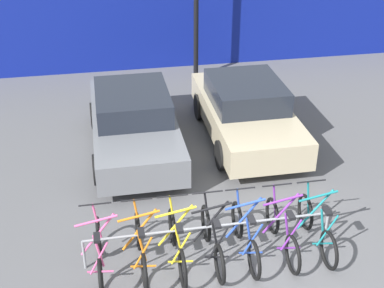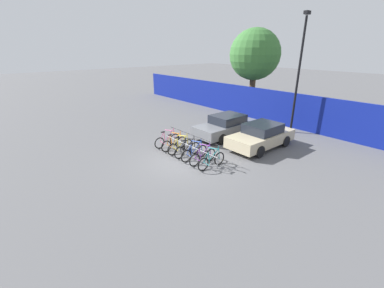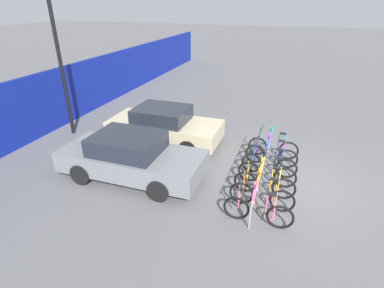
{
  "view_description": "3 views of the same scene",
  "coord_description": "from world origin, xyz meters",
  "px_view_note": "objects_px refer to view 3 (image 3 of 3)",
  "views": [
    {
      "loc": [
        -2.01,
        -6.19,
        6.07
      ],
      "look_at": [
        -0.43,
        2.32,
        1.22
      ],
      "focal_mm": 50.0,
      "sensor_mm": 36.0,
      "label": 1
    },
    {
      "loc": [
        9.3,
        -7.25,
        5.39
      ],
      "look_at": [
        -0.35,
        0.78,
        0.64
      ],
      "focal_mm": 24.0,
      "sensor_mm": 36.0,
      "label": 2
    },
    {
      "loc": [
        -8.26,
        0.12,
        4.98
      ],
      "look_at": [
        -0.88,
        2.7,
        1.19
      ],
      "focal_mm": 28.0,
      "sensor_mm": 36.0,
      "label": 3
    }
  ],
  "objects_px": {
    "bicycle_blue": "(269,164)",
    "car_grey": "(131,157)",
    "bike_rack": "(262,169)",
    "bicycle_pink": "(258,211)",
    "bicycle_teal": "(273,147)",
    "bicycle_black": "(267,173)",
    "car_beige": "(164,126)",
    "lamp_post": "(54,28)",
    "bicycle_yellow": "(264,184)",
    "bicycle_purple": "(271,155)",
    "bicycle_orange": "(261,196)"
  },
  "relations": [
    {
      "from": "bicycle_pink",
      "to": "lamp_post",
      "type": "xyz_separation_m",
      "value": [
        3.1,
        7.97,
        3.67
      ]
    },
    {
      "from": "bike_rack",
      "to": "car_beige",
      "type": "relative_size",
      "value": 1.0
    },
    {
      "from": "bicycle_orange",
      "to": "lamp_post",
      "type": "height_order",
      "value": "lamp_post"
    },
    {
      "from": "bicycle_teal",
      "to": "bicycle_black",
      "type": "bearing_deg",
      "value": -176.09
    },
    {
      "from": "bicycle_black",
      "to": "lamp_post",
      "type": "xyz_separation_m",
      "value": [
        1.25,
        7.97,
        3.67
      ]
    },
    {
      "from": "bicycle_teal",
      "to": "lamp_post",
      "type": "bearing_deg",
      "value": 97.96
    },
    {
      "from": "bike_rack",
      "to": "car_beige",
      "type": "height_order",
      "value": "car_beige"
    },
    {
      "from": "bicycle_orange",
      "to": "bicycle_purple",
      "type": "distance_m",
      "value": 2.38
    },
    {
      "from": "bicycle_teal",
      "to": "lamp_post",
      "type": "xyz_separation_m",
      "value": [
        -0.57,
        7.97,
        3.67
      ]
    },
    {
      "from": "bicycle_blue",
      "to": "lamp_post",
      "type": "relative_size",
      "value": 0.23
    },
    {
      "from": "bicycle_teal",
      "to": "bike_rack",
      "type": "bearing_deg",
      "value": 179.27
    },
    {
      "from": "bicycle_blue",
      "to": "car_beige",
      "type": "distance_m",
      "value": 4.19
    },
    {
      "from": "bicycle_orange",
      "to": "car_grey",
      "type": "relative_size",
      "value": 0.39
    },
    {
      "from": "bicycle_purple",
      "to": "bicycle_teal",
      "type": "height_order",
      "value": "same"
    },
    {
      "from": "bicycle_orange",
      "to": "car_beige",
      "type": "bearing_deg",
      "value": 56.49
    },
    {
      "from": "bicycle_purple",
      "to": "car_grey",
      "type": "bearing_deg",
      "value": 121.77
    },
    {
      "from": "bicycle_purple",
      "to": "bicycle_black",
      "type": "bearing_deg",
      "value": -176.61
    },
    {
      "from": "bicycle_pink",
      "to": "bicycle_purple",
      "type": "bearing_deg",
      "value": 3.98
    },
    {
      "from": "bicycle_yellow",
      "to": "bicycle_purple",
      "type": "xyz_separation_m",
      "value": [
        1.79,
        0.0,
        0.0
      ]
    },
    {
      "from": "car_beige",
      "to": "lamp_post",
      "type": "distance_m",
      "value": 5.2
    },
    {
      "from": "bicycle_purple",
      "to": "car_beige",
      "type": "relative_size",
      "value": 0.41
    },
    {
      "from": "bicycle_pink",
      "to": "bicycle_black",
      "type": "bearing_deg",
      "value": 3.98
    },
    {
      "from": "bicycle_pink",
      "to": "car_beige",
      "type": "xyz_separation_m",
      "value": [
        3.52,
        4.02,
        0.31
      ]
    },
    {
      "from": "bicycle_black",
      "to": "bicycle_teal",
      "type": "height_order",
      "value": "same"
    },
    {
      "from": "bicycle_blue",
      "to": "bike_rack",
      "type": "bearing_deg",
      "value": 166.38
    },
    {
      "from": "bicycle_yellow",
      "to": "lamp_post",
      "type": "distance_m",
      "value": 8.97
    },
    {
      "from": "car_grey",
      "to": "car_beige",
      "type": "xyz_separation_m",
      "value": [
        2.61,
        0.07,
        -0.0
      ]
    },
    {
      "from": "bike_rack",
      "to": "bicycle_blue",
      "type": "height_order",
      "value": "bicycle_blue"
    },
    {
      "from": "bicycle_black",
      "to": "car_grey",
      "type": "height_order",
      "value": "car_grey"
    },
    {
      "from": "bicycle_black",
      "to": "lamp_post",
      "type": "height_order",
      "value": "lamp_post"
    },
    {
      "from": "car_beige",
      "to": "bicycle_purple",
      "type": "bearing_deg",
      "value": -96.7
    },
    {
      "from": "bicycle_blue",
      "to": "car_grey",
      "type": "relative_size",
      "value": 0.39
    },
    {
      "from": "bicycle_yellow",
      "to": "bicycle_black",
      "type": "bearing_deg",
      "value": -3.29
    },
    {
      "from": "bicycle_yellow",
      "to": "bicycle_teal",
      "type": "relative_size",
      "value": 1.0
    },
    {
      "from": "bicycle_black",
      "to": "car_grey",
      "type": "relative_size",
      "value": 0.39
    },
    {
      "from": "bicycle_pink",
      "to": "bicycle_orange",
      "type": "bearing_deg",
      "value": 3.98
    },
    {
      "from": "bicycle_blue",
      "to": "car_beige",
      "type": "relative_size",
      "value": 0.41
    },
    {
      "from": "bicycle_blue",
      "to": "car_grey",
      "type": "height_order",
      "value": "car_grey"
    },
    {
      "from": "bike_rack",
      "to": "car_grey",
      "type": "distance_m",
      "value": 3.92
    },
    {
      "from": "bike_rack",
      "to": "bicycle_yellow",
      "type": "distance_m",
      "value": 0.61
    },
    {
      "from": "bicycle_pink",
      "to": "bicycle_blue",
      "type": "bearing_deg",
      "value": 3.98
    },
    {
      "from": "car_beige",
      "to": "bicycle_yellow",
      "type": "bearing_deg",
      "value": -119.4
    },
    {
      "from": "bike_rack",
      "to": "bicycle_purple",
      "type": "distance_m",
      "value": 1.23
    },
    {
      "from": "bicycle_blue",
      "to": "car_beige",
      "type": "height_order",
      "value": "car_beige"
    },
    {
      "from": "bicycle_orange",
      "to": "lamp_post",
      "type": "distance_m",
      "value": 9.11
    },
    {
      "from": "bicycle_pink",
      "to": "bicycle_purple",
      "type": "distance_m",
      "value": 3.05
    },
    {
      "from": "bicycle_yellow",
      "to": "car_beige",
      "type": "distance_m",
      "value": 4.63
    },
    {
      "from": "bicycle_purple",
      "to": "car_beige",
      "type": "bearing_deg",
      "value": 86.69
    },
    {
      "from": "bicycle_black",
      "to": "car_grey",
      "type": "distance_m",
      "value": 4.08
    },
    {
      "from": "bicycle_purple",
      "to": "bicycle_pink",
      "type": "bearing_deg",
      "value": -176.61
    }
  ]
}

